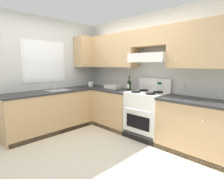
{
  "coord_description": "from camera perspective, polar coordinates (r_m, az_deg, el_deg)",
  "views": [
    {
      "loc": [
        2.43,
        -1.77,
        1.49
      ],
      "look_at": [
        0.01,
        0.7,
        1.0
      ],
      "focal_mm": 28.72,
      "sensor_mm": 36.0,
      "label": 1
    }
  ],
  "objects": [
    {
      "name": "counter_back_run",
      "position": [
        3.88,
        7.86,
        -7.55
      ],
      "size": [
        3.6,
        0.65,
        0.91
      ],
      "color": "tan",
      "rests_on": "ground_plane"
    },
    {
      "name": "ground_plane",
      "position": [
        3.35,
        -8.94,
        -18.44
      ],
      "size": [
        7.04,
        7.04,
        0.0
      ],
      "primitive_type": "plane",
      "color": "beige"
    },
    {
      "name": "counter_left_run",
      "position": [
        4.2,
        -19.34,
        -6.6
      ],
      "size": [
        0.63,
        1.91,
        1.13
      ],
      "color": "tan",
      "rests_on": "ground_plane"
    },
    {
      "name": "bowl",
      "position": [
        4.35,
        0.22,
        0.75
      ],
      "size": [
        0.4,
        0.22,
        0.08
      ],
      "color": "white",
      "rests_on": "counter_back_run"
    },
    {
      "name": "wall_left",
      "position": [
        4.49,
        -19.23,
        5.73
      ],
      "size": [
        0.47,
        4.0,
        2.55
      ],
      "color": "silver",
      "rests_on": "ground_plane"
    },
    {
      "name": "paper_towel_roll",
      "position": [
        4.81,
        -6.83,
        1.81
      ],
      "size": [
        0.13,
        0.13,
        0.13
      ],
      "color": "white",
      "rests_on": "counter_back_run"
    },
    {
      "name": "wine_bottle",
      "position": [
        3.97,
        5.5,
        1.48
      ],
      "size": [
        0.08,
        0.08,
        0.33
      ],
      "color": "black",
      "rests_on": "counter_back_run"
    },
    {
      "name": "wall_back",
      "position": [
        3.86,
        13.1,
        7.69
      ],
      "size": [
        4.68,
        0.57,
        2.55
      ],
      "color": "silver",
      "rests_on": "ground_plane"
    },
    {
      "name": "stove",
      "position": [
        3.75,
        10.86,
        -7.73
      ],
      "size": [
        0.76,
        0.62,
        1.2
      ],
      "color": "white",
      "rests_on": "ground_plane"
    }
  ]
}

